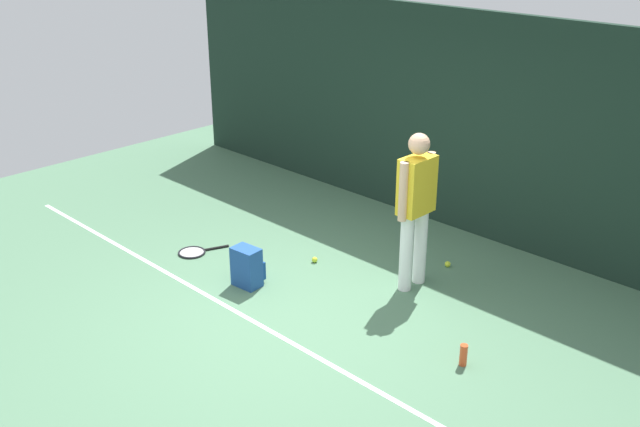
{
  "coord_description": "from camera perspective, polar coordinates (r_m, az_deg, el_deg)",
  "views": [
    {
      "loc": [
        4.59,
        -4.31,
        3.81
      ],
      "look_at": [
        0.0,
        0.4,
        1.0
      ],
      "focal_mm": 41.12,
      "sensor_mm": 36.0,
      "label": 1
    }
  ],
  "objects": [
    {
      "name": "back_fence",
      "position": [
        8.97,
        11.75,
        6.72
      ],
      "size": [
        10.0,
        0.1,
        2.69
      ],
      "primitive_type": "cube",
      "color": "#192D23",
      "rests_on": "ground"
    },
    {
      "name": "tennis_racket",
      "position": [
        8.74,
        -9.76,
        -2.97
      ],
      "size": [
        0.42,
        0.63,
        0.03
      ],
      "rotation": [
        0.0,
        0.0,
        4.32
      ],
      "color": "black",
      "rests_on": "ground"
    },
    {
      "name": "water_bottle",
      "position": [
        6.73,
        11.1,
        -10.75
      ],
      "size": [
        0.07,
        0.07,
        0.21
      ],
      "primitive_type": "cylinder",
      "color": "#D84C26",
      "rests_on": "ground"
    },
    {
      "name": "backpack",
      "position": [
        7.87,
        -5.65,
        -4.19
      ],
      "size": [
        0.32,
        0.3,
        0.44
      ],
      "rotation": [
        0.0,
        0.0,
        3.23
      ],
      "color": "#1E478C",
      "rests_on": "ground"
    },
    {
      "name": "tennis_ball_mid_court",
      "position": [
        8.39,
        -0.42,
        -3.61
      ],
      "size": [
        0.07,
        0.07,
        0.07
      ],
      "primitive_type": "sphere",
      "color": "#CCE033",
      "rests_on": "ground"
    },
    {
      "name": "ground_plane",
      "position": [
        7.36,
        -2.2,
        -8.07
      ],
      "size": [
        12.0,
        12.0,
        0.0
      ],
      "primitive_type": "plane",
      "color": "#4C7556"
    },
    {
      "name": "tennis_ball_by_fence",
      "position": [
        8.41,
        9.91,
        -3.9
      ],
      "size": [
        0.07,
        0.07,
        0.07
      ],
      "primitive_type": "sphere",
      "color": "#CCE033",
      "rests_on": "ground"
    },
    {
      "name": "court_line",
      "position": [
        7.17,
        -4.08,
        -8.99
      ],
      "size": [
        9.0,
        0.05,
        0.0
      ],
      "primitive_type": "cube",
      "color": "white",
      "rests_on": "ground"
    },
    {
      "name": "tennis_player",
      "position": [
        7.57,
        7.48,
        0.89
      ],
      "size": [
        0.22,
        0.53,
        1.7
      ],
      "rotation": [
        0.0,
        0.0,
        1.56
      ],
      "color": "white",
      "rests_on": "ground"
    }
  ]
}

